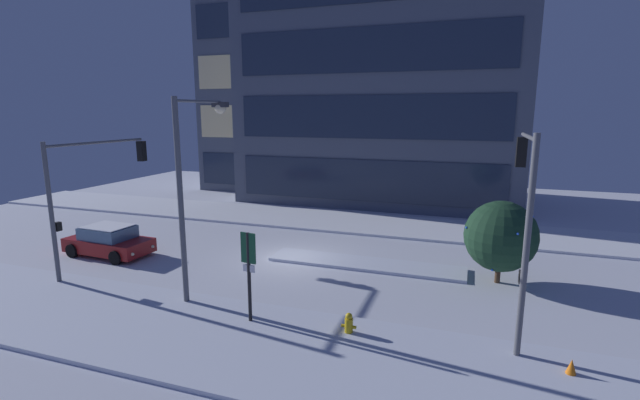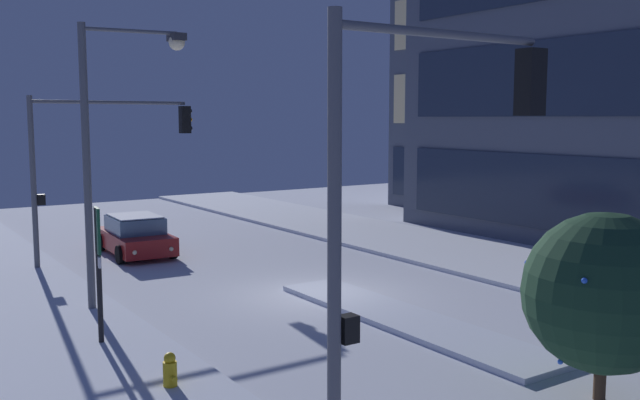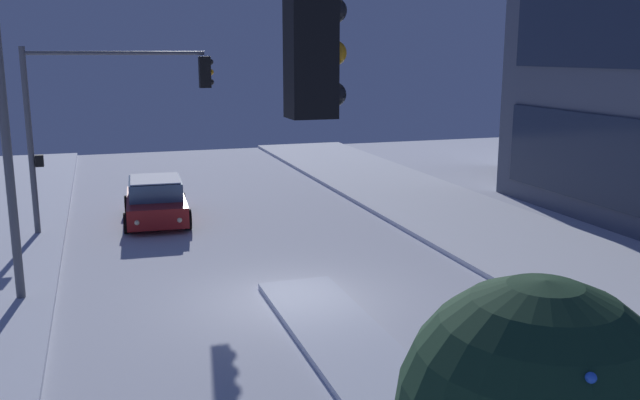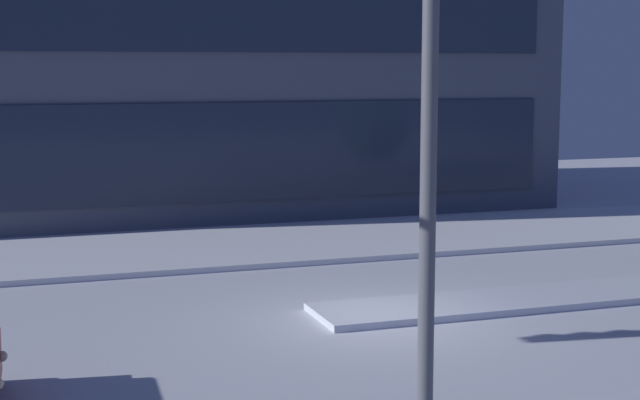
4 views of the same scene
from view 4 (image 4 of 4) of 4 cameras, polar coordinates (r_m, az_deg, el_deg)
ground at (r=18.25m, az=3.24°, el=-7.20°), size 52.00×52.00×0.00m
curb_strip_far at (r=25.45m, az=-3.33°, el=-2.69°), size 52.00×5.20×0.14m
median_strip at (r=20.09m, az=12.22°, el=-5.75°), size 9.00×1.80×0.14m
street_lamp_arched at (r=12.20m, az=5.42°, el=8.52°), size 0.67×2.74×7.49m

